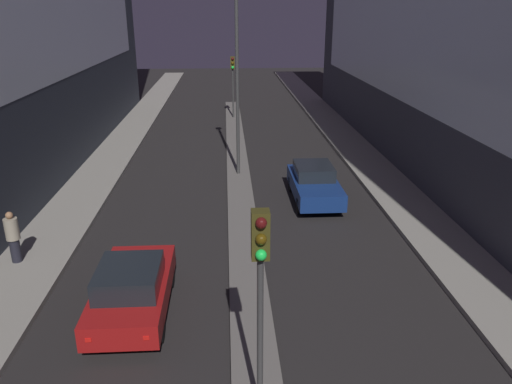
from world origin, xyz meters
TOP-DOWN VIEW (x-y plane):
  - median_strip at (0.00, 20.09)m, footprint 1.12×38.19m
  - traffic_light_near at (0.00, 3.84)m, footprint 0.32×0.42m
  - traffic_light_mid at (0.00, 32.71)m, footprint 0.32×0.42m
  - street_lamp at (0.00, 19.33)m, footprint 0.46×0.46m
  - car_left_lane at (-3.13, 7.71)m, footprint 1.86×4.20m
  - car_right_lane at (3.13, 15.81)m, footprint 1.83×4.32m
  - pedestrian_on_left_sidewalk at (-7.28, 10.61)m, footprint 0.42×0.42m

SIDE VIEW (x-z plane):
  - median_strip at x=0.00m, z-range 0.00..0.13m
  - car_right_lane at x=3.13m, z-range 0.01..1.53m
  - car_left_lane at x=-3.13m, z-range 0.00..1.55m
  - pedestrian_on_left_sidewalk at x=-7.28m, z-range 0.21..1.90m
  - traffic_light_near at x=0.00m, z-range 1.16..5.54m
  - traffic_light_mid at x=0.00m, z-range 1.16..5.54m
  - street_lamp at x=0.00m, z-range 1.32..11.14m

